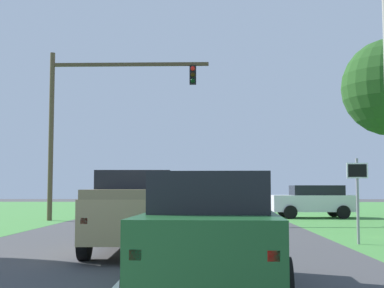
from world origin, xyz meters
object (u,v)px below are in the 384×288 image
at_px(red_suv_near, 211,228).
at_px(pickup_truck_lead, 137,211).
at_px(keep_moving_sign, 358,189).
at_px(traffic_light, 91,109).
at_px(crossing_suv_far, 313,201).

relative_size(red_suv_near, pickup_truck_lead, 0.85).
distance_m(red_suv_near, keep_moving_sign, 8.28).
relative_size(traffic_light, crossing_suv_far, 1.86).
xyz_separation_m(red_suv_near, keep_moving_sign, (4.17, 7.13, 0.59)).
height_order(red_suv_near, keep_moving_sign, keep_moving_sign).
bearing_deg(pickup_truck_lead, red_suv_near, -70.51).
distance_m(traffic_light, crossing_suv_far, 12.38).
height_order(pickup_truck_lead, crossing_suv_far, pickup_truck_lead).
bearing_deg(red_suv_near, crossing_suv_far, 75.06).
bearing_deg(keep_moving_sign, crossing_suv_far, 84.35).
bearing_deg(crossing_suv_far, red_suv_near, -104.94).
xyz_separation_m(red_suv_near, traffic_light, (-5.69, 17.87, 4.44)).
bearing_deg(pickup_truck_lead, keep_moving_sign, 18.56).
relative_size(red_suv_near, crossing_suv_far, 1.07).
height_order(pickup_truck_lead, traffic_light, traffic_light).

